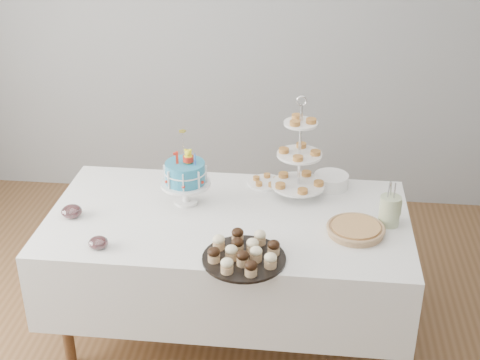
# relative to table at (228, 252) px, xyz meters

# --- Properties ---
(walls) EXTENTS (5.04, 4.04, 2.70)m
(walls) POSITION_rel_table_xyz_m (0.00, -0.30, 0.81)
(walls) COLOR #989B9D
(walls) RESTS_ON floor
(table) EXTENTS (1.92, 1.02, 0.77)m
(table) POSITION_rel_table_xyz_m (0.00, 0.00, 0.00)
(table) COLOR white
(table) RESTS_ON floor
(birthday_cake) EXTENTS (0.27, 0.27, 0.42)m
(birthday_cake) POSITION_rel_table_xyz_m (-0.25, 0.12, 0.34)
(birthday_cake) COLOR white
(birthday_cake) RESTS_ON table
(cupcake_tray) EXTENTS (0.40, 0.40, 0.09)m
(cupcake_tray) POSITION_rel_table_xyz_m (0.13, -0.40, 0.27)
(cupcake_tray) COLOR black
(cupcake_tray) RESTS_ON table
(pie) EXTENTS (0.30, 0.30, 0.05)m
(pie) POSITION_rel_table_xyz_m (0.67, -0.10, 0.25)
(pie) COLOR tan
(pie) RESTS_ON table
(tiered_stand) EXTENTS (0.30, 0.30, 0.59)m
(tiered_stand) POSITION_rel_table_xyz_m (0.36, 0.28, 0.47)
(tiered_stand) COLOR silver
(tiered_stand) RESTS_ON table
(plate_stack) EXTENTS (0.20, 0.20, 0.08)m
(plate_stack) POSITION_rel_table_xyz_m (0.55, 0.40, 0.27)
(plate_stack) COLOR white
(plate_stack) RESTS_ON table
(pastry_plate) EXTENTS (0.21, 0.21, 0.03)m
(pastry_plate) POSITION_rel_table_xyz_m (0.17, 0.40, 0.24)
(pastry_plate) COLOR white
(pastry_plate) RESTS_ON table
(jam_bowl_a) EXTENTS (0.10, 0.10, 0.06)m
(jam_bowl_a) POSITION_rel_table_xyz_m (-0.59, -0.37, 0.25)
(jam_bowl_a) COLOR silver
(jam_bowl_a) RESTS_ON table
(jam_bowl_b) EXTENTS (0.11, 0.11, 0.07)m
(jam_bowl_b) POSITION_rel_table_xyz_m (-0.82, -0.10, 0.26)
(jam_bowl_b) COLOR silver
(jam_bowl_b) RESTS_ON table
(utensil_pitcher) EXTENTS (0.12, 0.11, 0.24)m
(utensil_pitcher) POSITION_rel_table_xyz_m (0.84, 0.01, 0.31)
(utensil_pitcher) COLOR beige
(utensil_pitcher) RESTS_ON table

